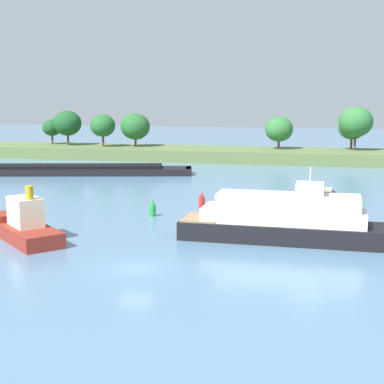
% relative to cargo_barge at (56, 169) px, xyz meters
% --- Properties ---
extents(ground_plane, '(400.00, 400.00, 0.00)m').
position_rel_cargo_barge_xyz_m(ground_plane, '(29.57, -47.72, -0.86)').
color(ground_plane, slate).
extents(treeline_island, '(90.07, 14.58, 10.90)m').
position_rel_cargo_barge_xyz_m(treeline_island, '(15.11, 28.26, 1.87)').
color(treeline_island, '#566B3D').
rests_on(treeline_island, ground).
extents(cargo_barge, '(42.95, 15.14, 5.72)m').
position_rel_cargo_barge_xyz_m(cargo_barge, '(0.00, 0.00, 0.00)').
color(cargo_barge, black).
rests_on(cargo_barge, ground).
extents(small_motorboat, '(2.78, 5.07, 1.02)m').
position_rel_cargo_barge_xyz_m(small_motorboat, '(43.97, -11.26, -0.58)').
color(small_motorboat, black).
rests_on(small_motorboat, ground).
extents(tugboat, '(9.92, 9.34, 5.15)m').
position_rel_cargo_barge_xyz_m(tugboat, '(16.90, -41.19, 0.46)').
color(tugboat, maroon).
rests_on(tugboat, ground).
extents(white_riverboat, '(18.54, 4.96, 6.75)m').
position_rel_cargo_barge_xyz_m(white_riverboat, '(39.78, -36.38, 0.99)').
color(white_riverboat, black).
rests_on(white_riverboat, ground).
extents(channel_buoy_red, '(0.70, 0.70, 1.90)m').
position_rel_cargo_barge_xyz_m(channel_buoy_red, '(29.41, -22.64, -0.05)').
color(channel_buoy_red, red).
rests_on(channel_buoy_red, ground).
extents(channel_buoy_green, '(0.70, 0.70, 1.90)m').
position_rel_cargo_barge_xyz_m(channel_buoy_green, '(25.25, -28.77, -0.05)').
color(channel_buoy_green, green).
rests_on(channel_buoy_green, ground).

